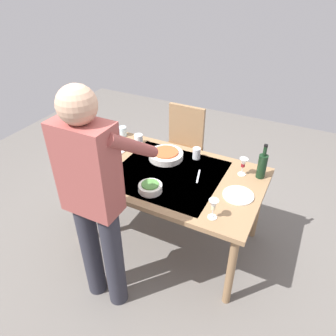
# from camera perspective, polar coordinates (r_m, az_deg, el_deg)

# --- Properties ---
(ground_plane) EXTENTS (6.00, 6.00, 0.00)m
(ground_plane) POSITION_cam_1_polar(r_m,az_deg,el_deg) (3.08, 0.00, -12.26)
(ground_plane) COLOR #66605B
(dining_table) EXTENTS (1.53, 0.92, 0.74)m
(dining_table) POSITION_cam_1_polar(r_m,az_deg,el_deg) (2.64, 0.00, -2.21)
(dining_table) COLOR #93704C
(dining_table) RESTS_ON ground_plane
(chair_near) EXTENTS (0.40, 0.40, 0.91)m
(chair_near) POSITION_cam_1_polar(r_m,az_deg,el_deg) (3.45, 2.57, 4.46)
(chair_near) COLOR brown
(chair_near) RESTS_ON ground_plane
(person_server) EXTENTS (0.42, 0.61, 1.69)m
(person_server) POSITION_cam_1_polar(r_m,az_deg,el_deg) (2.06, -13.04, -4.91)
(person_server) COLOR #2D2D38
(person_server) RESTS_ON ground_plane
(wine_bottle) EXTENTS (0.07, 0.07, 0.30)m
(wine_bottle) POSITION_cam_1_polar(r_m,az_deg,el_deg) (2.60, 16.49, 0.46)
(wine_bottle) COLOR black
(wine_bottle) RESTS_ON dining_table
(wine_glass_left) EXTENTS (0.07, 0.07, 0.15)m
(wine_glass_left) POSITION_cam_1_polar(r_m,az_deg,el_deg) (2.14, 8.12, -6.69)
(wine_glass_left) COLOR white
(wine_glass_left) RESTS_ON dining_table
(wine_glass_right) EXTENTS (0.07, 0.07, 0.15)m
(wine_glass_right) POSITION_cam_1_polar(r_m,az_deg,el_deg) (2.59, 13.31, 0.76)
(wine_glass_right) COLOR white
(wine_glass_right) RESTS_ON dining_table
(water_cup_near_left) EXTENTS (0.07, 0.07, 0.10)m
(water_cup_near_left) POSITION_cam_1_polar(r_m,az_deg,el_deg) (2.78, 5.12, 2.64)
(water_cup_near_left) COLOR silver
(water_cup_near_left) RESTS_ON dining_table
(water_cup_near_right) EXTENTS (0.08, 0.08, 0.09)m
(water_cup_near_right) POSITION_cam_1_polar(r_m,az_deg,el_deg) (3.16, -8.11, 6.52)
(water_cup_near_right) COLOR silver
(water_cup_near_right) RESTS_ON dining_table
(water_cup_far_left) EXTENTS (0.08, 0.08, 0.09)m
(water_cup_far_left) POSITION_cam_1_polar(r_m,az_deg,el_deg) (3.00, -5.28, 5.15)
(water_cup_far_left) COLOR silver
(water_cup_far_left) RESTS_ON dining_table
(serving_bowl_pasta) EXTENTS (0.30, 0.30, 0.07)m
(serving_bowl_pasta) POSITION_cam_1_polar(r_m,az_deg,el_deg) (2.77, -0.38, 2.37)
(serving_bowl_pasta) COLOR white
(serving_bowl_pasta) RESTS_ON dining_table
(side_bowl_salad) EXTENTS (0.18, 0.18, 0.07)m
(side_bowl_salad) POSITION_cam_1_polar(r_m,az_deg,el_deg) (2.39, -3.19, -3.47)
(side_bowl_salad) COLOR white
(side_bowl_salad) RESTS_ON dining_table
(dinner_plate_near) EXTENTS (0.23, 0.23, 0.01)m
(dinner_plate_near) POSITION_cam_1_polar(r_m,az_deg,el_deg) (2.42, 12.46, -4.79)
(dinner_plate_near) COLOR white
(dinner_plate_near) RESTS_ON dining_table
(dinner_plate_far) EXTENTS (0.23, 0.23, 0.01)m
(dinner_plate_far) POSITION_cam_1_polar(r_m,az_deg,el_deg) (2.95, -9.74, 3.29)
(dinner_plate_far) COLOR white
(dinner_plate_far) RESTS_ON dining_table
(table_fork) EXTENTS (0.06, 0.18, 0.00)m
(table_fork) POSITION_cam_1_polar(r_m,az_deg,el_deg) (2.57, 5.44, -1.48)
(table_fork) COLOR silver
(table_fork) RESTS_ON dining_table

